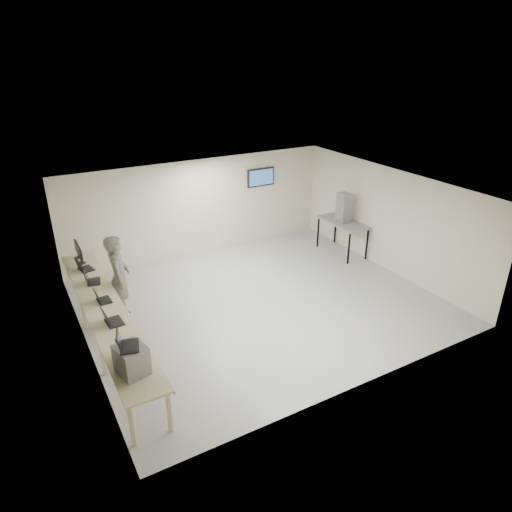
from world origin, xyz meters
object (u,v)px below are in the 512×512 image
soldier (119,278)px  workbench (105,311)px  equipment_box (132,360)px  side_table (343,224)px

soldier → workbench: bearing=167.2°
equipment_box → soldier: 3.29m
equipment_box → soldier: bearing=65.5°
soldier → side_table: bearing=-69.7°
equipment_box → soldier: size_ratio=0.25×
equipment_box → soldier: (0.61, 3.23, -0.15)m
workbench → side_table: side_table is taller
workbench → side_table: bearing=10.8°
workbench → equipment_box: (-0.06, -2.27, 0.32)m
soldier → side_table: 6.66m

